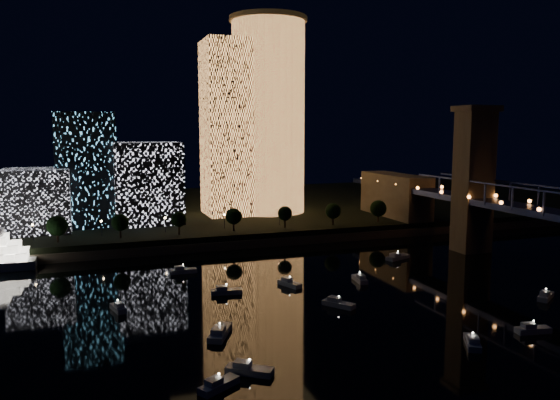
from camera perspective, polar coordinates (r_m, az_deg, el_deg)
The scene contains 9 objects.
ground at distance 126.59m, azimuth 10.09°, elevation -12.13°, with size 520.00×520.00×0.00m, color black.
far_bank at distance 273.05m, azimuth -6.63°, elevation -1.00°, with size 420.00×160.00×5.00m, color black.
seawall at distance 199.02m, azimuth -1.61°, elevation -4.37°, with size 420.00×6.00×3.00m, color #6B5E4C.
tower_cylindrical at distance 245.22m, azimuth -1.22°, elevation 8.75°, with size 34.00×34.00×85.55m.
tower_rectangular at distance 239.89m, azimuth -5.10°, elevation 7.44°, with size 23.51×23.51×74.79m, color #FFA251.
midrise_blocks at distance 225.19m, azimuth -20.90°, elevation 1.84°, with size 93.44×40.80×43.50m.
motorboats at distance 132.69m, azimuth 4.33°, elevation -10.74°, with size 106.96×78.55×2.78m.
esplanade_trees at distance 196.70m, azimuth -9.89°, elevation -1.96°, with size 166.34×6.80×8.90m.
street_lamps at distance 201.89m, azimuth -11.91°, elevation -2.19°, with size 132.70×0.70×5.65m.
Camera 1 is at (-59.50, -103.54, 42.01)m, focal length 35.00 mm.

